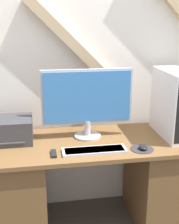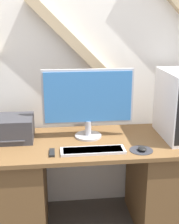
# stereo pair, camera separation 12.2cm
# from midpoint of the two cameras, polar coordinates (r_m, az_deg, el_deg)

# --- Properties ---
(wall_back) EXTENTS (6.40, 0.13, 3.02)m
(wall_back) POSITION_cam_midpoint_polar(r_m,az_deg,el_deg) (2.58, 0.49, 10.94)
(wall_back) COLOR white
(wall_back) RESTS_ON ground_plane
(desk) EXTENTS (1.65, 0.68, 0.74)m
(desk) POSITION_cam_midpoint_polar(r_m,az_deg,el_deg) (2.52, 1.69, -12.92)
(desk) COLOR brown
(desk) RESTS_ON ground_plane
(monitor) EXTENTS (0.69, 0.21, 0.53)m
(monitor) POSITION_cam_midpoint_polar(r_m,az_deg,el_deg) (2.35, 1.22, 2.28)
(monitor) COLOR #B7B7BC
(monitor) RESTS_ON desk
(keyboard) EXTENTS (0.45, 0.13, 0.02)m
(keyboard) POSITION_cam_midpoint_polar(r_m,az_deg,el_deg) (2.18, 2.23, -7.06)
(keyboard) COLOR silver
(keyboard) RESTS_ON desk
(mousepad) EXTENTS (0.17, 0.17, 0.00)m
(mousepad) POSITION_cam_midpoint_polar(r_m,az_deg,el_deg) (2.24, 10.97, -6.89)
(mousepad) COLOR #2D2D33
(mousepad) RESTS_ON desk
(mouse) EXTENTS (0.06, 0.08, 0.03)m
(mouse) POSITION_cam_midpoint_polar(r_m,az_deg,el_deg) (2.23, 11.16, -6.61)
(mouse) COLOR black
(mouse) RESTS_ON mousepad
(computer_tower) EXTENTS (0.20, 0.48, 0.51)m
(computer_tower) POSITION_cam_midpoint_polar(r_m,az_deg,el_deg) (2.47, 16.93, 1.21)
(computer_tower) COLOR white
(computer_tower) RESTS_ON desk
(printer) EXTENTS (0.37, 0.28, 0.18)m
(printer) POSITION_cam_midpoint_polar(r_m,az_deg,el_deg) (2.42, -13.22, -3.00)
(printer) COLOR #38383D
(printer) RESTS_ON desk
(remote_control) EXTENTS (0.04, 0.12, 0.02)m
(remote_control) POSITION_cam_midpoint_polar(r_m,az_deg,el_deg) (2.16, -5.26, -7.44)
(remote_control) COLOR black
(remote_control) RESTS_ON desk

